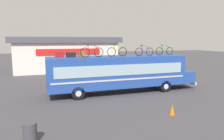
{
  "coord_description": "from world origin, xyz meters",
  "views": [
    {
      "loc": [
        -5.95,
        -15.88,
        4.28
      ],
      "look_at": [
        -0.51,
        0.0,
        1.9
      ],
      "focal_mm": 33.7,
      "sensor_mm": 36.0,
      "label": 1
    }
  ],
  "objects": [
    {
      "name": "luggage_bag_3",
      "position": [
        -2.91,
        0.1,
        3.23
      ],
      "size": [
        0.47,
        0.51,
        0.44
      ],
      "primitive_type": "cube",
      "color": "olive",
      "rests_on": "bus"
    },
    {
      "name": "luggage_bag_1",
      "position": [
        -4.59,
        0.25,
        3.23
      ],
      "size": [
        0.59,
        0.36,
        0.43
      ],
      "primitive_type": "cube",
      "color": "maroon",
      "rests_on": "bus"
    },
    {
      "name": "rooftop_bicycle_1",
      "position": [
        -2.25,
        -0.36,
        3.41
      ],
      "size": [
        1.8,
        0.44,
        0.97
      ],
      "color": "black",
      "rests_on": "bus"
    },
    {
      "name": "bus",
      "position": [
        0.25,
        -0.0,
        1.74
      ],
      "size": [
        12.57,
        2.55,
        3.01
      ],
      "color": "#23479E",
      "rests_on": "ground"
    },
    {
      "name": "rooftop_bicycle_4",
      "position": [
        4.32,
        -0.03,
        3.38
      ],
      "size": [
        1.7,
        0.44,
        0.89
      ],
      "color": "black",
      "rests_on": "bus"
    },
    {
      "name": "roadside_building",
      "position": [
        -2.4,
        15.85,
        2.4
      ],
      "size": [
        14.58,
        9.19,
        4.7
      ],
      "color": "silver",
      "rests_on": "ground"
    },
    {
      "name": "trash_bin",
      "position": [
        -6.5,
        -6.95,
        0.45
      ],
      "size": [
        0.56,
        0.56,
        0.89
      ],
      "primitive_type": "cylinder",
      "color": "#3F3F47",
      "rests_on": "ground"
    },
    {
      "name": "traffic_cone",
      "position": [
        1.15,
        -5.93,
        0.3
      ],
      "size": [
        0.32,
        0.32,
        0.61
      ],
      "primitive_type": "cone",
      "color": "orange",
      "rests_on": "ground"
    },
    {
      "name": "rooftop_bicycle_2",
      "position": [
        -0.13,
        -0.15,
        3.4
      ],
      "size": [
        1.67,
        0.44,
        0.95
      ],
      "color": "black",
      "rests_on": "bus"
    },
    {
      "name": "ground_plane",
      "position": [
        0.0,
        0.0,
        0.0
      ],
      "size": [
        120.0,
        120.0,
        0.0
      ],
      "primitive_type": "plane",
      "color": "#423F44"
    },
    {
      "name": "luggage_bag_2",
      "position": [
        -3.73,
        0.25,
        3.19
      ],
      "size": [
        0.68,
        0.5,
        0.35
      ],
      "primitive_type": "cube",
      "color": "black",
      "rests_on": "bus"
    },
    {
      "name": "rooftop_bicycle_3",
      "position": [
        2.16,
        -0.42,
        3.38
      ],
      "size": [
        1.64,
        0.44,
        0.89
      ],
      "color": "black",
      "rests_on": "bus"
    }
  ]
}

